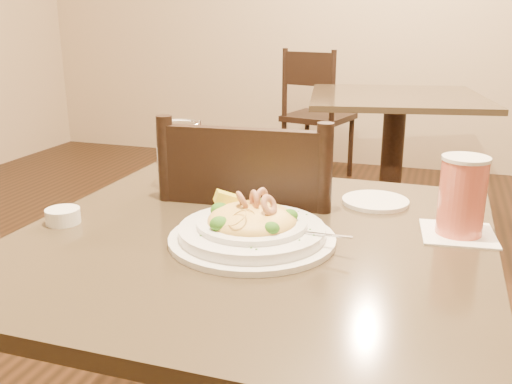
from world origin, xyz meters
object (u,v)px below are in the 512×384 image
(side_plate, at_px, (375,201))
(bread_basket, at_px, (249,179))
(background_table, at_px, (393,137))
(drink_glass, at_px, (462,197))
(butter_ramekin, at_px, (63,216))
(dining_chair_near, at_px, (257,277))
(dining_chair_far, at_px, (316,111))
(napkin_caddy, at_px, (180,159))
(main_table, at_px, (253,339))
(pasta_bowl, at_px, (252,228))

(side_plate, bearing_deg, bread_basket, 174.19)
(background_table, relative_size, drink_glass, 6.77)
(butter_ramekin, bearing_deg, dining_chair_near, 49.38)
(dining_chair_far, relative_size, napkin_caddy, 5.71)
(main_table, bearing_deg, dining_chair_far, 100.02)
(napkin_caddy, distance_m, side_plate, 0.48)
(background_table, relative_size, dining_chair_far, 1.13)
(side_plate, bearing_deg, butter_ramekin, -150.85)
(bread_basket, bearing_deg, dining_chair_far, 98.83)
(pasta_bowl, xyz_separation_m, napkin_caddy, (-0.28, 0.29, 0.04))
(napkin_caddy, xyz_separation_m, side_plate, (0.48, 0.02, -0.06))
(dining_chair_far, bearing_deg, background_table, 141.90)
(pasta_bowl, relative_size, bread_basket, 1.34)
(butter_ramekin, bearing_deg, dining_chair_far, 92.46)
(drink_glass, distance_m, butter_ramekin, 0.79)
(napkin_caddy, distance_m, butter_ramekin, 0.34)
(dining_chair_near, bearing_deg, background_table, -99.45)
(dining_chair_near, bearing_deg, napkin_caddy, 7.36)
(dining_chair_near, xyz_separation_m, butter_ramekin, (-0.30, -0.35, 0.25))
(pasta_bowl, xyz_separation_m, butter_ramekin, (-0.40, -0.03, -0.01))
(dining_chair_far, distance_m, pasta_bowl, 3.03)
(main_table, bearing_deg, napkin_caddy, 137.35)
(background_table, height_order, napkin_caddy, napkin_caddy)
(pasta_bowl, height_order, side_plate, pasta_bowl)
(pasta_bowl, bearing_deg, napkin_caddy, 134.46)
(dining_chair_near, height_order, pasta_bowl, dining_chair_near)
(pasta_bowl, height_order, drink_glass, drink_glass)
(background_table, xyz_separation_m, side_plate, (0.12, -1.90, 0.24))
(bread_basket, height_order, napkin_caddy, napkin_caddy)
(dining_chair_near, xyz_separation_m, dining_chair_far, (-0.43, 2.64, 0.00))
(main_table, relative_size, napkin_caddy, 5.53)
(dining_chair_far, relative_size, pasta_bowl, 2.67)
(dining_chair_far, xyz_separation_m, drink_glass, (0.90, -2.81, 0.32))
(dining_chair_near, bearing_deg, dining_chair_far, -84.96)
(drink_glass, height_order, bread_basket, drink_glass)
(drink_glass, distance_m, side_plate, 0.24)
(pasta_bowl, bearing_deg, background_table, 88.07)
(bread_basket, bearing_deg, dining_chair_near, -25.29)
(main_table, height_order, side_plate, side_plate)
(dining_chair_far, distance_m, bread_basket, 2.67)
(background_table, relative_size, bread_basket, 4.04)
(main_table, distance_m, bread_basket, 0.41)
(dining_chair_near, bearing_deg, drink_glass, 156.19)
(side_plate, bearing_deg, napkin_caddy, -178.01)
(napkin_caddy, bearing_deg, dining_chair_near, 11.58)
(bread_basket, bearing_deg, napkin_caddy, -163.50)
(dining_chair_near, distance_m, drink_glass, 0.59)
(background_table, height_order, bread_basket, bread_basket)
(main_table, xyz_separation_m, butter_ramekin, (-0.39, -0.06, 0.25))
(bread_basket, distance_m, side_plate, 0.31)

